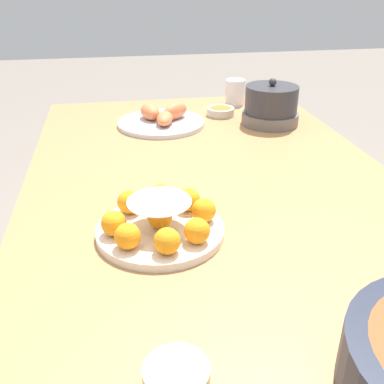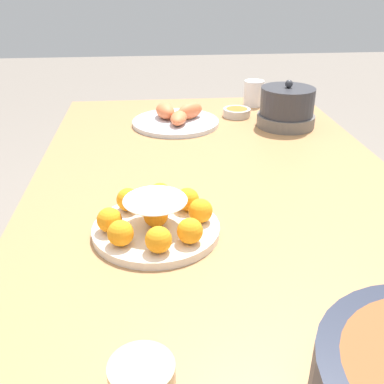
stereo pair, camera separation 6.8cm
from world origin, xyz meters
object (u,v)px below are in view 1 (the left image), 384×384
(cake_plate, at_px, (161,221))
(sauce_bowl, at_px, (221,111))
(dining_table, at_px, (217,222))
(warming_pot, at_px, (271,106))
(cup_far, at_px, (235,92))
(seafood_platter, at_px, (162,119))

(cake_plate, bearing_deg, sauce_bowl, 158.20)
(dining_table, height_order, warming_pot, warming_pot)
(cup_far, distance_m, warming_pot, 0.25)
(sauce_bowl, xyz_separation_m, warming_pot, (0.12, 0.13, 0.04))
(dining_table, xyz_separation_m, cup_far, (-0.67, 0.22, 0.13))
(cake_plate, distance_m, sauce_bowl, 0.77)
(dining_table, xyz_separation_m, sauce_bowl, (-0.54, 0.14, 0.10))
(sauce_bowl, relative_size, warming_pot, 0.51)
(dining_table, bearing_deg, seafood_platter, -171.21)
(dining_table, height_order, cup_far, cup_far)
(cake_plate, height_order, sauce_bowl, cake_plate)
(cake_plate, distance_m, warming_pot, 0.74)
(cup_far, height_order, warming_pot, warming_pot)
(dining_table, bearing_deg, warming_pot, 147.80)
(dining_table, xyz_separation_m, warming_pot, (-0.43, 0.27, 0.15))
(dining_table, distance_m, sauce_bowl, 0.57)
(sauce_bowl, bearing_deg, cup_far, 146.47)
(dining_table, relative_size, cake_plate, 6.46)
(warming_pot, bearing_deg, dining_table, -32.20)
(dining_table, xyz_separation_m, cake_plate, (0.17, -0.15, 0.12))
(seafood_platter, xyz_separation_m, warming_pot, (0.05, 0.34, 0.04))
(dining_table, bearing_deg, sauce_bowl, 166.04)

